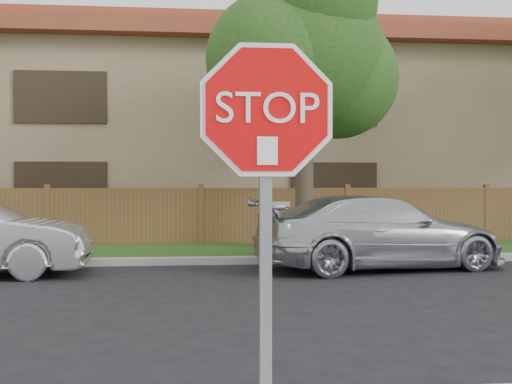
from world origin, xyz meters
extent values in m
cube|color=gray|center=(0.00, 8.15, 0.07)|extent=(70.00, 0.30, 0.15)
cube|color=#1E4714|center=(0.00, 9.80, 0.06)|extent=(70.00, 3.00, 0.12)
cube|color=brown|center=(0.00, 11.40, 0.80)|extent=(70.00, 0.12, 1.60)
cube|color=#9D8461|center=(0.00, 17.00, 3.00)|extent=(34.00, 8.00, 6.00)
cube|color=brown|center=(0.00, 17.00, 6.25)|extent=(35.20, 9.20, 0.50)
cube|color=brown|center=(0.00, 17.00, 6.85)|extent=(33.00, 5.50, 0.70)
cylinder|color=#382B21|center=(2.50, 9.70, 1.96)|extent=(0.44, 0.44, 3.92)
sphere|color=#1E4715|center=(2.50, 9.70, 4.90)|extent=(3.80, 3.80, 3.80)
sphere|color=#1E4715|center=(3.40, 10.00, 4.34)|extent=(3.00, 3.00, 3.00)
sphere|color=#1E4715|center=(1.70, 9.30, 4.62)|extent=(3.20, 3.20, 3.20)
sphere|color=#1E4715|center=(2.70, 9.10, 5.95)|extent=(2.80, 2.80, 2.80)
cube|color=gray|center=(0.29, -1.44, 1.25)|extent=(0.06, 0.06, 2.30)
cylinder|color=white|center=(0.29, -1.50, 2.15)|extent=(1.01, 0.02, 1.01)
cylinder|color=red|center=(0.29, -1.51, 2.15)|extent=(0.93, 0.02, 0.93)
cube|color=white|center=(0.29, -1.53, 1.93)|extent=(0.11, 0.00, 0.15)
imported|color=#B4B6BC|center=(3.60, 7.15, 0.74)|extent=(5.39, 2.90, 1.48)
camera|label=1|loc=(-0.08, -4.69, 1.76)|focal=42.00mm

